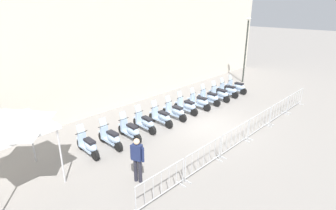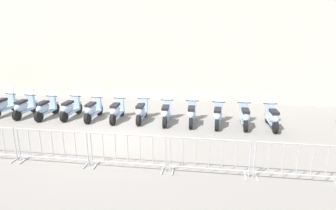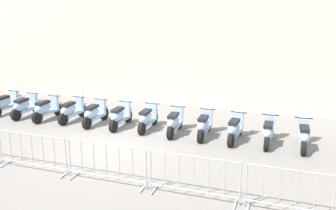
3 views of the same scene
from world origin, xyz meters
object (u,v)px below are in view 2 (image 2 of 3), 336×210
object	(u,v)px
motorcycle_0	(4,105)
motorcycle_4	(93,110)
motorcycle_5	(117,111)
motorcycle_9	(218,115)
motorcycle_3	(70,108)
motorcycle_6	(141,111)
barrier_segment_2	(53,147)
motorcycle_2	(46,108)
motorcycle_8	(192,114)
motorcycle_7	(166,113)
barrier_segment_4	(209,157)
motorcycle_11	(272,117)
barrier_segment_3	(128,152)
motorcycle_10	(245,116)
motorcycle_1	(24,107)
barrier_segment_5	(297,163)

from	to	relation	value
motorcycle_0	motorcycle_4	world-z (taller)	same
motorcycle_5	motorcycle_9	size ratio (longest dim) A/B	1.00
motorcycle_3	motorcycle_6	bearing A→B (deg)	-3.94
barrier_segment_2	motorcycle_2	bearing A→B (deg)	118.90
motorcycle_8	motorcycle_7	bearing A→B (deg)	177.18
motorcycle_0	barrier_segment_4	bearing A→B (deg)	-28.12
motorcycle_11	barrier_segment_3	xyz separation A→B (m)	(-5.03, -3.77, 0.07)
motorcycle_5	motorcycle_10	size ratio (longest dim) A/B	1.00
barrier_segment_3	motorcycle_8	bearing A→B (deg)	65.57
barrier_segment_3	motorcycle_10	bearing A→B (deg)	44.25
motorcycle_2	motorcycle_9	distance (m)	7.50
motorcycle_1	motorcycle_11	world-z (taller)	same
motorcycle_2	motorcycle_4	distance (m)	2.15
motorcycle_9	barrier_segment_4	distance (m)	4.09
motorcycle_7	barrier_segment_3	distance (m)	4.13
motorcycle_8	motorcycle_10	world-z (taller)	same
motorcycle_5	motorcycle_0	bearing A→B (deg)	175.32
motorcycle_3	motorcycle_5	world-z (taller)	same
barrier_segment_4	motorcycle_2	bearing A→B (deg)	146.69
motorcycle_4	motorcycle_11	bearing A→B (deg)	-3.97
motorcycle_0	motorcycle_11	distance (m)	11.80
motorcycle_11	barrier_segment_4	xyz separation A→B (m)	(-2.75, -3.93, 0.07)
motorcycle_5	barrier_segment_2	world-z (taller)	motorcycle_5
motorcycle_8	motorcycle_11	size ratio (longest dim) A/B	1.00
motorcycle_5	barrier_segment_4	world-z (taller)	motorcycle_5
motorcycle_6	motorcycle_10	world-z (taller)	same
motorcycle_2	barrier_segment_2	xyz separation A→B (m)	(2.32, -4.21, 0.07)
motorcycle_1	barrier_segment_3	size ratio (longest dim) A/B	0.78
motorcycle_1	motorcycle_11	xyz separation A→B (m)	(10.70, -0.71, 0.00)
motorcycle_0	barrier_segment_4	distance (m)	10.23
motorcycle_2	motorcycle_7	xyz separation A→B (m)	(5.36, -0.31, 0.00)
motorcycle_1	motorcycle_5	xyz separation A→B (m)	(4.28, -0.26, 0.00)
motorcycle_3	barrier_segment_2	bearing A→B (deg)	-73.81
motorcycle_0	motorcycle_2	bearing A→B (deg)	-7.81
motorcycle_7	barrier_segment_5	world-z (taller)	motorcycle_7
barrier_segment_3	barrier_segment_4	size ratio (longest dim) A/B	1.00
barrier_segment_3	motorcycle_1	bearing A→B (deg)	141.66
motorcycle_7	barrier_segment_3	world-z (taller)	motorcycle_7
motorcycle_1	barrier_segment_3	xyz separation A→B (m)	(5.67, -4.48, 0.07)
barrier_segment_5	motorcycle_4	bearing A→B (deg)	146.73
motorcycle_3	motorcycle_8	bearing A→B (deg)	-4.71
motorcycle_9	barrier_segment_3	bearing A→B (deg)	-126.54
motorcycle_10	barrier_segment_2	bearing A→B (deg)	-149.37
motorcycle_4	motorcycle_10	size ratio (longest dim) A/B	1.00
motorcycle_6	motorcycle_11	xyz separation A→B (m)	(5.34, -0.45, 0.00)
motorcycle_2	motorcycle_11	xyz separation A→B (m)	(9.64, -0.60, 0.00)
motorcycle_1	motorcycle_5	world-z (taller)	same
motorcycle_2	motorcycle_5	distance (m)	3.22
barrier_segment_4	motorcycle_0	bearing A→B (deg)	151.88
motorcycle_2	motorcycle_8	size ratio (longest dim) A/B	1.00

